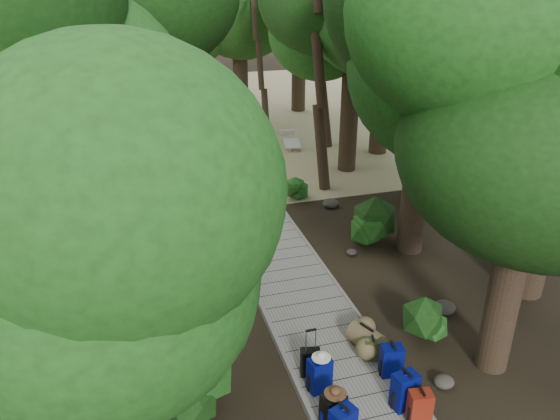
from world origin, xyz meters
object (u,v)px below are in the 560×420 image
object	(u,v)px
backpack_right_c	(392,359)
suitcase_on_boardwalk	(310,362)
backpack_left_c	(319,373)
backpack_right_b	(405,389)
lone_suitcase_on_sand	(239,167)
backpack_right_d	(372,348)
duffel_right_khaki	(366,337)
kayak	(131,155)
backpack_left_b	(333,409)
backpack_right_a	(420,406)
sun_lounger	(292,140)

from	to	relation	value
backpack_right_c	suitcase_on_boardwalk	world-z (taller)	backpack_right_c
backpack_left_c	backpack_right_b	distance (m)	1.47
backpack_right_c	lone_suitcase_on_sand	distance (m)	11.02
backpack_right_d	duffel_right_khaki	xyz separation A→B (m)	(0.03, 0.35, -0.01)
lone_suitcase_on_sand	kayak	distance (m)	4.66
backpack_left_b	lone_suitcase_on_sand	size ratio (longest dim) A/B	1.13
backpack_right_d	duffel_right_khaki	distance (m)	0.35
backpack_right_a	kayak	distance (m)	15.55
kayak	sun_lounger	size ratio (longest dim) A/B	1.74
backpack_right_d	suitcase_on_boardwalk	size ratio (longest dim) A/B	0.87
backpack_right_d	sun_lounger	world-z (taller)	sun_lounger
backpack_right_c	kayak	size ratio (longest dim) A/B	0.20
suitcase_on_boardwalk	sun_lounger	distance (m)	13.62
duffel_right_khaki	suitcase_on_boardwalk	world-z (taller)	suitcase_on_boardwalk
duffel_right_khaki	backpack_left_c	bearing A→B (deg)	-168.75
duffel_right_khaki	suitcase_on_boardwalk	size ratio (longest dim) A/B	1.22
backpack_left_b	backpack_right_a	bearing A→B (deg)	-26.45
duffel_right_khaki	lone_suitcase_on_sand	xyz separation A→B (m)	(-0.29, 10.18, -0.02)
duffel_right_khaki	sun_lounger	world-z (taller)	sun_lounger
kayak	sun_lounger	xyz separation A→B (m)	(6.43, -0.38, 0.15)
backpack_left_b	suitcase_on_boardwalk	world-z (taller)	backpack_left_b
backpack_left_c	kayak	size ratio (longest dim) A/B	0.21
backpack_left_c	backpack_right_d	distance (m)	1.35
backpack_left_b	kayak	xyz separation A→B (m)	(-2.61, 14.71, -0.28)
sun_lounger	lone_suitcase_on_sand	bearing A→B (deg)	-126.18
backpack_right_a	suitcase_on_boardwalk	world-z (taller)	backpack_right_a
backpack_right_d	suitcase_on_boardwalk	distance (m)	1.29
backpack_left_c	suitcase_on_boardwalk	size ratio (longest dim) A/B	1.31
backpack_left_c	sun_lounger	size ratio (longest dim) A/B	0.37
backpack_left_c	duffel_right_khaki	xyz separation A→B (m)	(1.28, 0.83, -0.14)
backpack_right_b	duffel_right_khaki	distance (m)	1.63
backpack_right_a	suitcase_on_boardwalk	bearing A→B (deg)	139.73
lone_suitcase_on_sand	kayak	xyz separation A→B (m)	(-3.67, 2.86, -0.14)
backpack_left_c	kayak	distance (m)	14.13
backpack_left_b	lone_suitcase_on_sand	world-z (taller)	backpack_left_b
lone_suitcase_on_sand	suitcase_on_boardwalk	bearing A→B (deg)	-102.35
backpack_right_a	sun_lounger	xyz separation A→B (m)	(2.43, 14.65, -0.11)
backpack_right_c	backpack_right_d	world-z (taller)	backpack_right_c
sun_lounger	suitcase_on_boardwalk	bearing A→B (deg)	-94.20
backpack_right_a	lone_suitcase_on_sand	bearing A→B (deg)	100.34
backpack_right_a	kayak	bearing A→B (deg)	113.69
lone_suitcase_on_sand	kayak	bearing A→B (deg)	135.23
backpack_right_b	kayak	bearing A→B (deg)	94.50
suitcase_on_boardwalk	kayak	xyz separation A→B (m)	(-2.65, 13.47, -0.21)
duffel_right_khaki	lone_suitcase_on_sand	size ratio (longest dim) A/B	1.09
backpack_right_d	sun_lounger	size ratio (longest dim) A/B	0.24
suitcase_on_boardwalk	sun_lounger	world-z (taller)	suitcase_on_boardwalk
backpack_right_a	lone_suitcase_on_sand	distance (m)	12.17
backpack_right_d	kayak	xyz separation A→B (m)	(-3.93, 13.38, -0.17)
backpack_right_c	kayak	distance (m)	14.46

